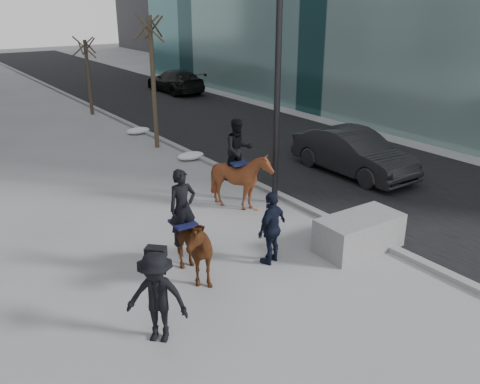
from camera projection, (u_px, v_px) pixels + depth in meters
ground at (270, 268)px, 11.68m from camera, size 120.00×120.00×0.00m
road at (255, 134)px, 23.08m from camera, size 8.00×90.00×0.01m
curb at (177, 147)px, 20.92m from camera, size 0.25×90.00×0.12m
planter at (359, 233)px, 12.44m from camera, size 2.16×1.11×0.86m
car_near at (353, 152)px, 17.66m from camera, size 1.67×4.74×1.56m
car_far at (175, 81)px, 33.05m from camera, size 2.11×5.09×1.47m
tree_near at (153, 77)px, 20.08m from camera, size 1.20×1.20×5.78m
tree_far at (88, 74)px, 26.25m from camera, size 1.20×1.20×4.25m
mounted_left at (187, 240)px, 10.97m from camera, size 1.00×1.97×2.48m
mounted_right at (241, 173)px, 14.68m from camera, size 1.71×1.84×2.65m
feeder at (272, 228)px, 11.66m from camera, size 1.11×1.01×1.75m
camera_crew at (157, 297)px, 8.95m from camera, size 1.26×1.27×1.75m
lamppost at (274, 30)px, 13.80m from camera, size 0.25×2.35×9.09m
snow_piles at (211, 165)px, 18.37m from camera, size 1.11×14.48×0.28m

